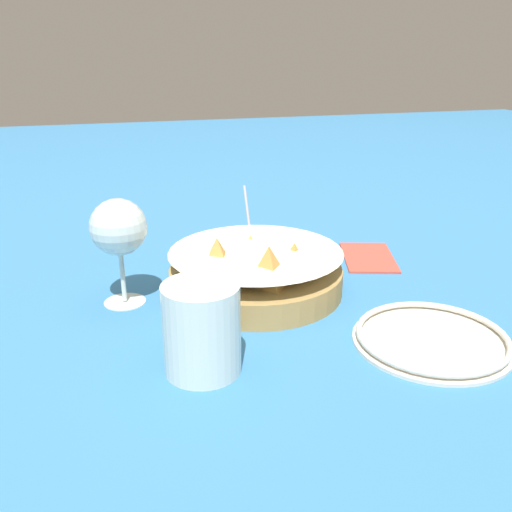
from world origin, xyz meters
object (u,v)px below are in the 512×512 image
sauce_cup (249,238)px  side_plate (432,338)px  beer_mug (202,331)px  food_basket (256,273)px  wine_glass (119,230)px

sauce_cup → side_plate: size_ratio=0.55×
sauce_cup → beer_mug: sauce_cup is taller
sauce_cup → beer_mug: (-0.40, 0.16, 0.03)m
beer_mug → side_plate: beer_mug is taller
food_basket → sauce_cup: 0.20m
beer_mug → side_plate: bearing=-93.2°
food_basket → side_plate: (-0.22, -0.18, -0.02)m
wine_glass → beer_mug: wine_glass is taller
food_basket → beer_mug: 0.23m
food_basket → wine_glass: 0.22m
food_basket → sauce_cup: (0.20, -0.04, -0.01)m
sauce_cup → side_plate: bearing=-161.5°
sauce_cup → wine_glass: size_ratio=0.70×
sauce_cup → beer_mug: size_ratio=0.85×
food_basket → beer_mug: size_ratio=2.01×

